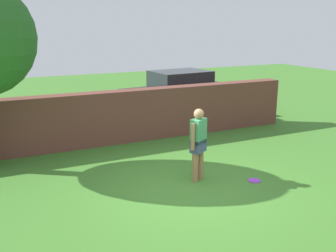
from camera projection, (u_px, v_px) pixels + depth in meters
ground_plane at (190, 189)px, 8.22m from camera, size 40.00×40.00×0.00m
brick_wall at (75, 121)px, 10.81m from camera, size 13.76×0.50×1.52m
person at (198, 141)px, 8.49m from camera, size 0.48×0.37×1.62m
car at (180, 94)px, 14.35m from camera, size 4.35×2.25×1.72m
frisbee_purple at (254, 181)px, 8.65m from camera, size 0.27×0.27×0.02m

